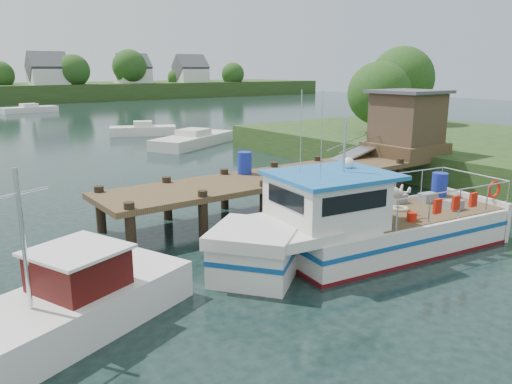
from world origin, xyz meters
TOP-DOWN VIEW (x-y plane):
  - ground_plane at (0.00, 0.00)m, footprint 160.00×160.00m
  - near_shore at (16.88, -0.73)m, footprint 16.00×30.00m
  - dock at (6.51, 0.01)m, footprint 16.60×3.00m
  - lobster_boat at (-0.09, -5.43)m, footprint 10.21×4.06m
  - work_boat at (-8.79, -5.07)m, footprint 6.86×4.13m
  - moored_far at (3.96, 54.88)m, footprint 7.02×3.26m
  - moored_b at (6.31, 24.60)m, footprint 5.70×3.77m
  - moored_c at (6.87, 16.96)m, footprint 7.93×5.87m

SIDE VIEW (x-z plane):
  - ground_plane at x=0.00m, z-range 0.00..0.00m
  - moored_far at x=3.96m, z-range -0.15..1.00m
  - moored_b at x=6.31m, z-range -0.15..1.04m
  - moored_c at x=6.87m, z-range -0.16..1.05m
  - work_boat at x=-8.79m, z-range -1.25..2.42m
  - lobster_boat at x=-0.09m, z-range -1.56..3.34m
  - near_shore at x=16.88m, z-range -1.83..5.93m
  - dock at x=6.51m, z-range -0.15..4.63m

